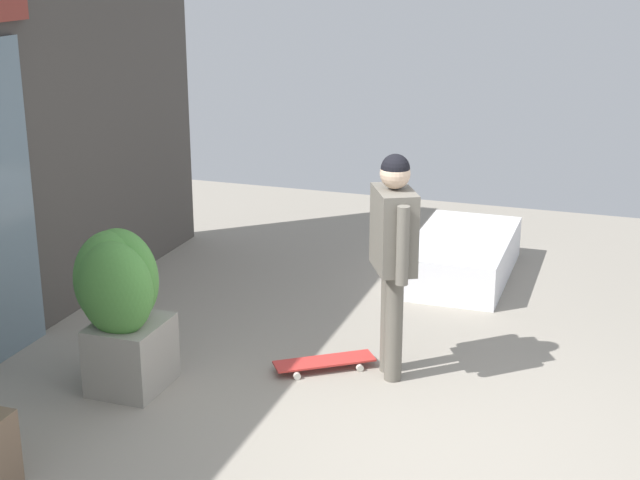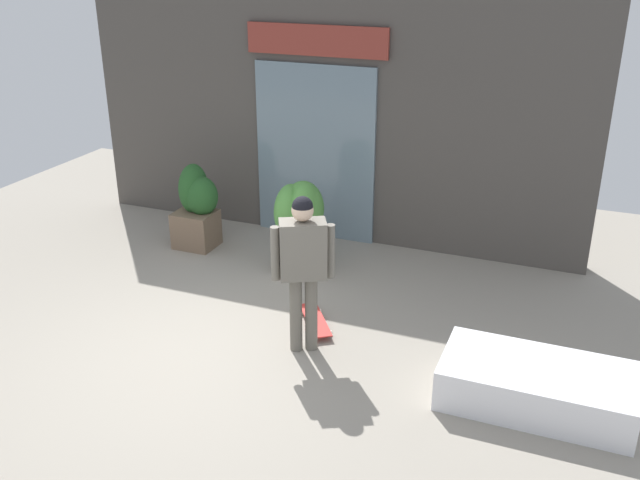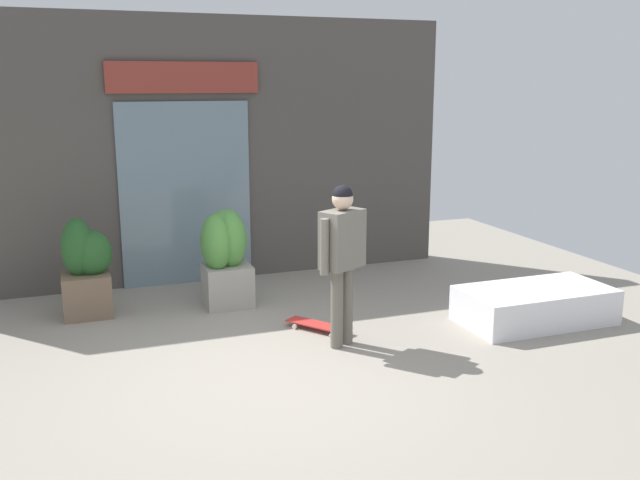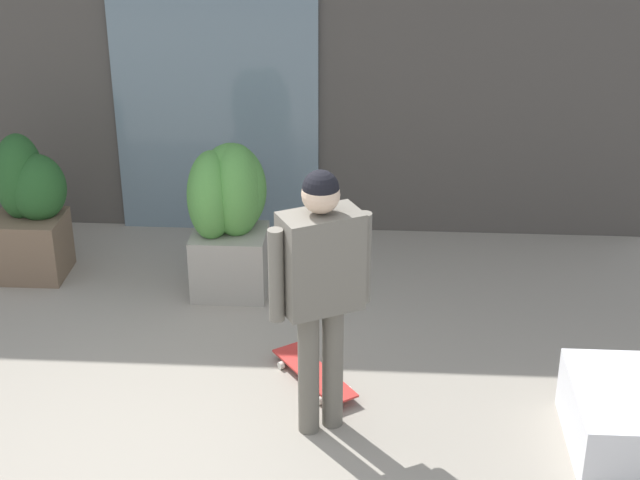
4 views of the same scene
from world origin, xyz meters
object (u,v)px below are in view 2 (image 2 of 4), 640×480
skateboard (315,320)px  planter_box_right (300,219)px  planter_box_left (197,205)px  skateboarder (303,258)px

skateboard → planter_box_right: (-0.74, 1.30, 0.64)m
planter_box_left → planter_box_right: 1.65m
planter_box_left → skateboard: bearing=-32.0°
planter_box_right → skateboarder: bearing=-65.6°
skateboarder → planter_box_right: 2.01m
skateboarder → planter_box_right: size_ratio=1.43×
skateboarder → planter_box_left: bearing=23.3°
skateboard → planter_box_right: planter_box_right is taller
skateboarder → skateboard: skateboarder is taller
planter_box_left → planter_box_right: planter_box_right is taller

